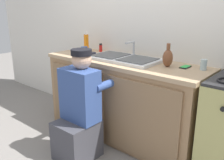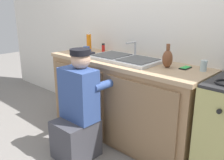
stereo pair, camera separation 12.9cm
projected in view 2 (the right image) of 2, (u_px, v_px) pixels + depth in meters
name	position (u px, v px, depth m)	size (l,w,h in m)	color
ground_plane	(106.00, 144.00, 2.80)	(12.00, 12.00, 0.00)	gray
back_wall	(144.00, 27.00, 2.88)	(6.00, 0.10, 2.50)	silver
counter_cabinet	(123.00, 101.00, 2.87)	(1.85, 0.62, 0.88)	#997551
countertop	(124.00, 62.00, 2.74)	(1.89, 0.62, 0.04)	tan
sink_double_basin	(125.00, 58.00, 2.73)	(0.80, 0.44, 0.19)	silver
plumber_person	(78.00, 114.00, 2.49)	(0.42, 0.61, 1.10)	#3F3F47
water_glass	(204.00, 66.00, 2.28)	(0.06, 0.06, 0.10)	#ADC6CC
cell_phone	(185.00, 68.00, 2.38)	(0.07, 0.14, 0.01)	black
vase_decorative	(167.00, 58.00, 2.40)	(0.10, 0.10, 0.23)	brown
coffee_mug	(87.00, 50.00, 3.03)	(0.13, 0.08, 0.09)	#335699
soap_bottle_orange	(89.00, 43.00, 3.19)	(0.06, 0.06, 0.25)	orange
spice_bottle_red	(103.00, 48.00, 3.20)	(0.04, 0.04, 0.10)	red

